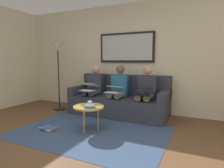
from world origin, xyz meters
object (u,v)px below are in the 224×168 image
object	(u,v)px
framed_mirror	(126,48)
laptop_white	(89,87)
couch	(120,101)
person_middle	(119,89)
coffee_table	(89,107)
person_right	(94,87)
person_left	(146,90)
magazine_stack	(49,128)
cup	(90,104)
standing_lamp	(58,55)
laptop_silver	(114,89)
laptop_black	(143,91)
bowl	(90,107)

from	to	relation	value
framed_mirror	laptop_white	world-z (taller)	framed_mirror
couch	person_middle	xyz separation A→B (m)	(0.00, 0.07, 0.30)
coffee_table	person_right	xyz separation A→B (m)	(0.56, -1.15, 0.19)
person_middle	person_right	distance (m)	0.64
coffee_table	person_right	distance (m)	1.29
laptop_white	person_left	bearing A→B (deg)	-169.66
framed_mirror	magazine_stack	size ratio (longest dim) A/B	3.88
cup	standing_lamp	world-z (taller)	standing_lamp
framed_mirror	laptop_silver	size ratio (longest dim) A/B	4.17
laptop_black	bowl	bearing A→B (deg)	57.63
person_left	standing_lamp	bearing A→B (deg)	5.19
couch	person_middle	world-z (taller)	person_middle
person_middle	laptop_white	xyz separation A→B (m)	(0.64, 0.23, 0.02)
laptop_black	person_right	world-z (taller)	person_right
laptop_silver	laptop_white	bearing A→B (deg)	-1.49
laptop_black	laptop_silver	bearing A→B (deg)	-0.04
coffee_table	laptop_silver	xyz separation A→B (m)	(-0.08, -0.90, 0.20)
laptop_black	person_middle	world-z (taller)	person_middle
cup	laptop_white	distance (m)	1.07
person_right	laptop_white	distance (m)	0.23
cup	magazine_stack	size ratio (longest dim) A/B	0.25
cup	laptop_silver	size ratio (longest dim) A/B	0.27
cup	person_right	world-z (taller)	person_right
bowl	person_middle	distance (m)	1.25
framed_mirror	person_right	world-z (taller)	framed_mirror
person_right	magazine_stack	xyz separation A→B (m)	(0.11, 1.42, -0.58)
laptop_silver	laptop_white	distance (m)	0.64
cup	magazine_stack	bearing A→B (deg)	23.25
bowl	laptop_black	size ratio (longest dim) A/B	0.58
framed_mirror	magazine_stack	xyz separation A→B (m)	(0.75, 1.88, -1.52)
person_left	person_right	bearing A→B (deg)	0.00
couch	framed_mirror	distance (m)	1.30
cup	laptop_white	bearing A→B (deg)	-57.06
couch	cup	bearing A→B (deg)	86.97
standing_lamp	framed_mirror	bearing A→B (deg)	-157.07
laptop_white	laptop_black	bearing A→B (deg)	179.24
standing_lamp	person_left	bearing A→B (deg)	-174.81
framed_mirror	laptop_white	xyz separation A→B (m)	(0.64, 0.69, -0.92)
person_left	couch	bearing A→B (deg)	-6.13
framed_mirror	bowl	bearing A→B (deg)	90.30
person_left	standing_lamp	world-z (taller)	standing_lamp
cup	magazine_stack	xyz separation A→B (m)	(0.69, 0.30, -0.46)
laptop_white	standing_lamp	bearing A→B (deg)	-2.17
coffee_table	standing_lamp	bearing A→B (deg)	-32.79
framed_mirror	cup	size ratio (longest dim) A/B	15.34
bowl	laptop_white	size ratio (longest dim) A/B	0.52
framed_mirror	person_middle	size ratio (longest dim) A/B	1.21
laptop_silver	standing_lamp	distance (m)	1.72
bowl	framed_mirror	bearing A→B (deg)	-89.70
magazine_stack	person_left	bearing A→B (deg)	-134.44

